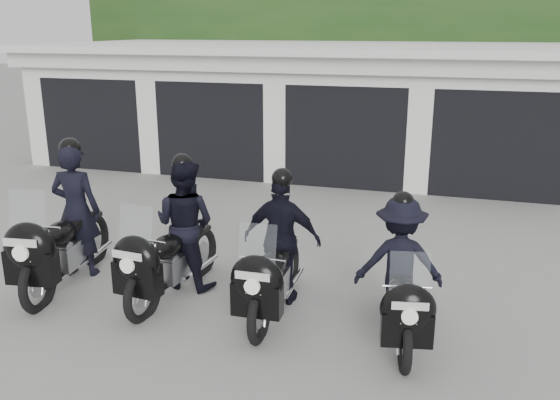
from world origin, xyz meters
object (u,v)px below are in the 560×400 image
(police_bike_a, at_px, (66,227))
(police_bike_d, at_px, (400,274))
(police_bike_c, at_px, (278,250))
(police_bike_b, at_px, (178,234))

(police_bike_a, xyz_separation_m, police_bike_d, (4.46, -0.09, -0.08))
(police_bike_a, bearing_deg, police_bike_d, -8.55)
(police_bike_a, xyz_separation_m, police_bike_c, (2.96, 0.10, -0.03))
(police_bike_c, distance_m, police_bike_d, 1.51)
(police_bike_c, relative_size, police_bike_d, 1.08)
(police_bike_a, height_order, police_bike_b, police_bike_a)
(police_bike_a, bearing_deg, police_bike_b, -0.37)
(police_bike_a, height_order, police_bike_c, police_bike_a)
(police_bike_a, distance_m, police_bike_c, 2.97)
(police_bike_a, distance_m, police_bike_d, 4.46)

